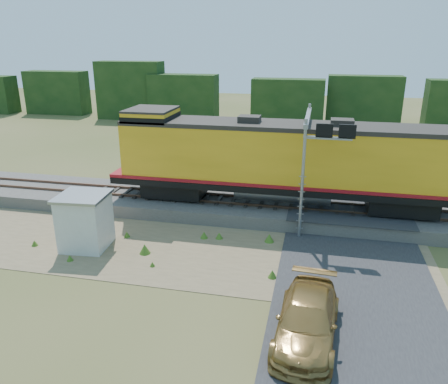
% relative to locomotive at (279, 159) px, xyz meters
% --- Properties ---
extents(ground, '(140.00, 140.00, 0.00)m').
position_rel_locomotive_xyz_m(ground, '(-2.71, -6.00, -3.65)').
color(ground, '#475123').
rests_on(ground, ground).
extents(ballast, '(70.00, 5.00, 0.80)m').
position_rel_locomotive_xyz_m(ballast, '(-2.71, 0.00, -3.25)').
color(ballast, slate).
rests_on(ballast, ground).
extents(rails, '(70.00, 1.54, 0.16)m').
position_rel_locomotive_xyz_m(rails, '(-2.71, 0.00, -2.77)').
color(rails, brown).
rests_on(rails, ballast).
extents(dirt_shoulder, '(26.00, 8.00, 0.03)m').
position_rel_locomotive_xyz_m(dirt_shoulder, '(-4.71, -5.50, -3.63)').
color(dirt_shoulder, '#8C7754').
rests_on(dirt_shoulder, ground).
extents(road, '(7.00, 66.00, 0.86)m').
position_rel_locomotive_xyz_m(road, '(4.29, -5.26, -3.56)').
color(road, '#38383A').
rests_on(road, ground).
extents(tree_line_north, '(130.00, 3.00, 6.50)m').
position_rel_locomotive_xyz_m(tree_line_north, '(-2.71, 32.00, -0.57)').
color(tree_line_north, '#163212').
rests_on(tree_line_north, ground).
extents(weed_clumps, '(15.00, 6.20, 0.56)m').
position_rel_locomotive_xyz_m(weed_clumps, '(-6.21, -5.90, -3.65)').
color(weed_clumps, '#426A1E').
rests_on(weed_clumps, ground).
extents(locomotive, '(21.09, 3.22, 5.44)m').
position_rel_locomotive_xyz_m(locomotive, '(0.00, 0.00, 0.00)').
color(locomotive, black).
rests_on(locomotive, rails).
extents(shed, '(2.65, 2.65, 2.92)m').
position_rel_locomotive_xyz_m(shed, '(-9.32, -6.41, -2.17)').
color(shed, silver).
rests_on(shed, ground).
extents(signal_gantry, '(2.61, 6.20, 6.58)m').
position_rel_locomotive_xyz_m(signal_gantry, '(1.88, -0.65, 1.33)').
color(signal_gantry, gray).
rests_on(signal_gantry, ground).
extents(car, '(2.50, 5.41, 1.53)m').
position_rel_locomotive_xyz_m(car, '(2.29, -11.53, -2.88)').
color(car, olive).
rests_on(car, ground).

